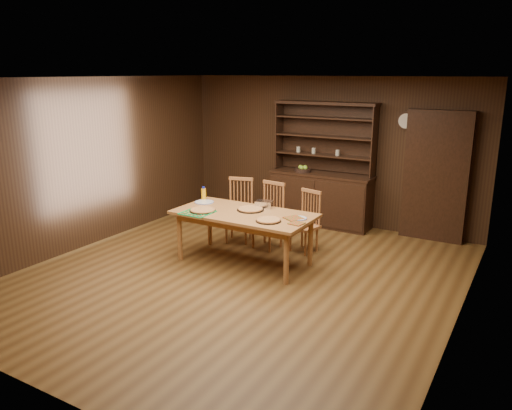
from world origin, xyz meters
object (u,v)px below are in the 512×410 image
Objects in this scene: china_hutch at (321,192)px; dining_table at (244,218)px; chair_left at (240,208)px; juice_bottle at (204,194)px; chair_right at (307,219)px; chair_center at (270,213)px.

china_hutch is 1.10× the size of dining_table.
chair_left is (-0.59, 0.82, -0.13)m from dining_table.
chair_right is at bearing 23.14° from juice_bottle.
chair_right is at bearing 58.72° from dining_table.
dining_table is 1.92× the size of chair_left.
chair_center is at bearing -98.19° from china_hutch.
china_hutch is at bearing 45.28° from chair_left.
chair_right is 4.48× the size of juice_bottle.
dining_table is at bearing -70.97° from chair_left.
china_hutch is 2.30× the size of chair_right.
chair_left is 4.87× the size of juice_bottle.
dining_table is 1.02m from chair_left.
chair_center is at bearing 29.32° from juice_bottle.
chair_center is 4.88× the size of juice_bottle.
china_hutch is 2.11× the size of chair_center.
juice_bottle is at bearing 162.11° from dining_table.
chair_center reaches higher than dining_table.
china_hutch is 1.43m from chair_right.
juice_bottle is (-0.90, -0.50, 0.30)m from chair_center.
china_hutch is at bearing 118.98° from chair_right.
china_hutch reaches higher than chair_right.
chair_center is (-0.01, 0.80, -0.13)m from dining_table.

